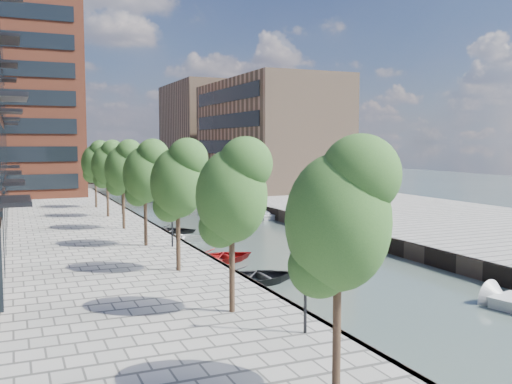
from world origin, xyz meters
TOP-DOWN VIEW (x-y plane):
  - water at (0.00, 40.00)m, footprint 300.00×300.00m
  - quay_right at (16.00, 40.00)m, footprint 20.00×140.00m
  - quay_wall_left at (-6.10, 40.00)m, footprint 0.25×140.00m
  - quay_wall_right at (6.10, 40.00)m, footprint 0.25×140.00m
  - far_closure at (0.00, 100.00)m, footprint 80.00×40.00m
  - tan_block_near at (16.00, 62.00)m, footprint 12.00×25.00m
  - tan_block_far at (16.00, 88.00)m, footprint 12.00×20.00m
  - bridge at (0.00, 72.00)m, footprint 13.00×6.00m
  - tree_0 at (-8.50, 4.00)m, footprint 2.50×2.50m
  - tree_1 at (-8.50, 11.00)m, footprint 2.50×2.50m
  - tree_2 at (-8.50, 18.00)m, footprint 2.50×2.50m
  - tree_3 at (-8.50, 25.00)m, footprint 2.50×2.50m
  - tree_4 at (-8.50, 32.00)m, footprint 2.50×2.50m
  - tree_5 at (-8.50, 39.00)m, footprint 2.50×2.50m
  - tree_6 at (-8.50, 46.00)m, footprint 2.50×2.50m
  - lamp_0 at (-7.20, 8.00)m, footprint 0.24×0.24m
  - lamp_1 at (-7.20, 24.00)m, footprint 0.24×0.24m
  - lamp_2 at (-7.20, 40.00)m, footprint 0.24×0.24m
  - sloop_1 at (-4.85, 18.08)m, footprint 4.97×3.56m
  - sloop_2 at (-4.63, 23.48)m, footprint 5.12×4.03m
  - sloop_3 at (-5.40, 31.06)m, footprint 5.76×4.90m
  - sloop_4 at (-4.67, 34.83)m, footprint 5.09×4.43m
  - motorboat_3 at (5.58, 29.85)m, footprint 3.48×5.29m
  - motorboat_4 at (5.33, 41.14)m, footprint 2.45×5.40m
  - car at (7.86, 57.61)m, footprint 1.72×3.86m

SIDE VIEW (x-z plane):
  - water at x=0.00m, z-range 0.00..0.00m
  - sloop_1 at x=-4.85m, z-range -0.51..0.51m
  - sloop_2 at x=-4.63m, z-range -0.48..0.48m
  - sloop_3 at x=-5.40m, z-range -0.51..0.51m
  - sloop_4 at x=-4.67m, z-range -0.44..0.44m
  - motorboat_3 at x=5.58m, z-range -0.63..1.04m
  - motorboat_4 at x=5.33m, z-range -0.66..1.08m
  - quay_right at x=16.00m, z-range 0.00..1.00m
  - quay_wall_left at x=-6.10m, z-range 0.00..1.00m
  - quay_wall_right at x=6.10m, z-range 0.00..1.00m
  - far_closure at x=0.00m, z-range 0.00..1.00m
  - bridge at x=0.00m, z-range 0.74..2.04m
  - car at x=7.86m, z-range 1.00..2.29m
  - lamp_0 at x=-7.20m, z-range 1.45..5.57m
  - lamp_1 at x=-7.20m, z-range 1.45..5.57m
  - lamp_2 at x=-7.20m, z-range 1.45..5.57m
  - tree_0 at x=-8.50m, z-range 2.33..8.28m
  - tree_1 at x=-8.50m, z-range 2.33..8.28m
  - tree_2 at x=-8.50m, z-range 2.33..8.28m
  - tree_3 at x=-8.50m, z-range 2.33..8.28m
  - tree_4 at x=-8.50m, z-range 2.33..8.28m
  - tree_5 at x=-8.50m, z-range 2.33..8.28m
  - tree_6 at x=-8.50m, z-range 2.33..8.28m
  - tan_block_near at x=16.00m, z-range 1.00..15.00m
  - tan_block_far at x=16.00m, z-range 1.00..17.00m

